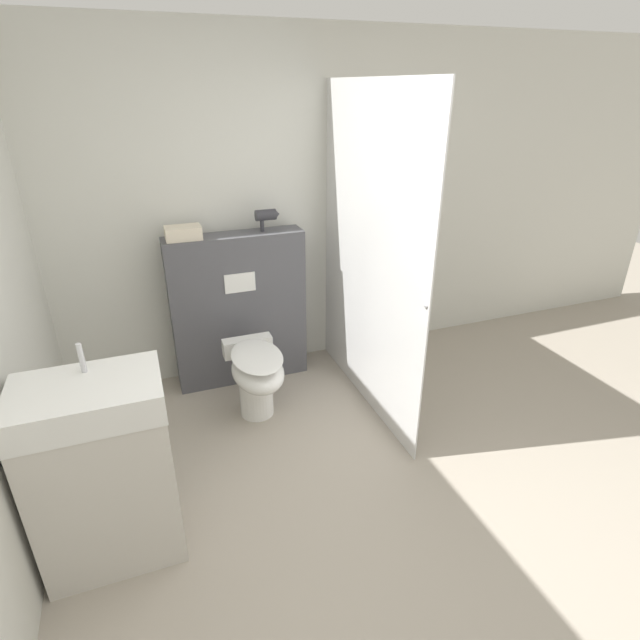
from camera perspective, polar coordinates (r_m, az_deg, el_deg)
The scene contains 8 objects.
ground_plane at distance 2.64m, azimuth 8.99°, elevation -28.07°, with size 12.00×12.00×0.00m, color #9E9384.
wall_back at distance 3.82m, azimuth -6.80°, elevation 12.19°, with size 8.00×0.06×2.50m.
partition_panel at distance 3.79m, azimuth -9.23°, elevation 1.20°, with size 0.99×0.23×1.16m.
shower_glass at distance 3.32m, azimuth 5.60°, elevation 7.07°, with size 0.04×1.52×2.15m.
toilet at distance 3.40m, azimuth -7.28°, elevation -6.19°, with size 0.34×0.60×0.52m.
sink_vanity at distance 2.61m, azimuth -23.44°, elevation -15.67°, with size 0.63×0.42×1.10m.
hair_drier at distance 3.62m, azimuth -6.11°, elevation 11.79°, with size 0.17×0.08×0.15m.
folded_towel at distance 3.53m, azimuth -15.36°, elevation 9.58°, with size 0.24×0.15×0.09m.
Camera 1 is at (-0.88, -1.32, 2.10)m, focal length 28.00 mm.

